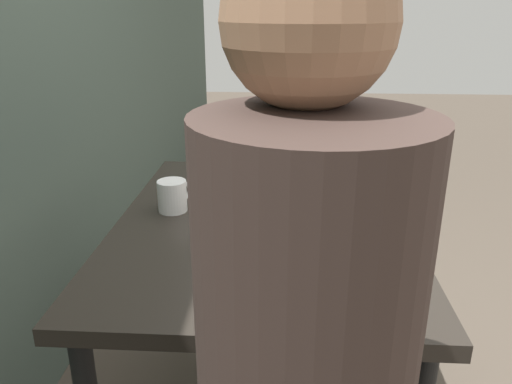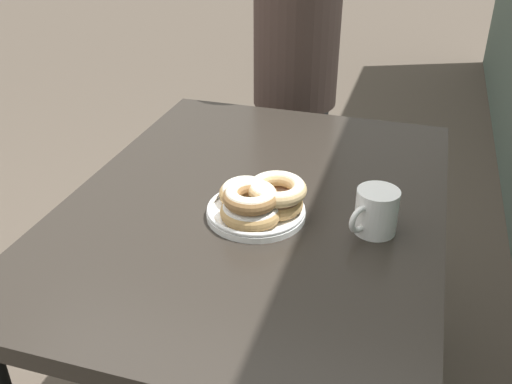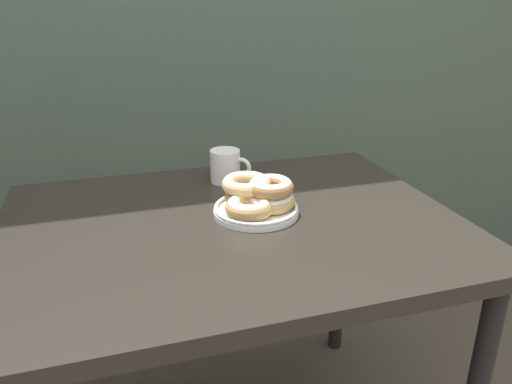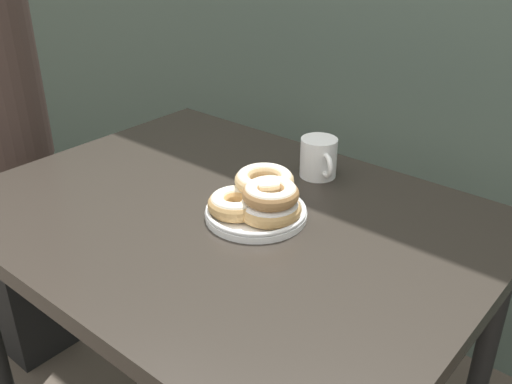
# 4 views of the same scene
# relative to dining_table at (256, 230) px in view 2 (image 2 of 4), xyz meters

# --- Properties ---
(dining_table) EXTENTS (1.11, 0.84, 0.77)m
(dining_table) POSITION_rel_dining_table_xyz_m (0.00, 0.00, 0.00)
(dining_table) COLOR #28231E
(dining_table) RESTS_ON ground_plane
(donut_plate) EXTENTS (0.23, 0.24, 0.09)m
(donut_plate) POSITION_rel_dining_table_xyz_m (0.07, 0.03, 0.13)
(donut_plate) COLOR white
(donut_plate) RESTS_ON dining_table
(coffee_mug) EXTENTS (0.11, 0.09, 0.10)m
(coffee_mug) POSITION_rel_dining_table_xyz_m (0.05, 0.27, 0.13)
(coffee_mug) COLOR white
(coffee_mug) RESTS_ON dining_table
(person_figure) EXTENTS (0.37, 0.29, 1.45)m
(person_figure) POSITION_rel_dining_table_xyz_m (-0.81, -0.10, 0.06)
(person_figure) COLOR black
(person_figure) RESTS_ON ground_plane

